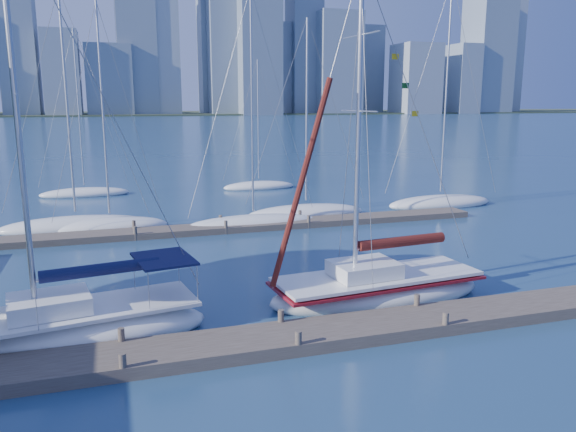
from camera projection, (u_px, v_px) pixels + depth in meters
name	position (u px, v px, depth m)	size (l,w,h in m)	color
ground	(289.00, 344.00, 17.54)	(700.00, 700.00, 0.00)	navy
near_dock	(289.00, 338.00, 17.50)	(26.00, 2.00, 0.40)	#483E35
far_dock	(240.00, 227.00, 33.05)	(30.00, 1.80, 0.36)	#483E35
far_shore	(119.00, 114.00, 316.67)	(800.00, 100.00, 1.50)	#38472D
sailboat_navy	(70.00, 307.00, 17.70)	(8.80, 4.10, 13.70)	white
sailboat_maroon	(377.00, 276.00, 21.27)	(8.75, 3.55, 12.72)	white
bg_boat_0	(76.00, 226.00, 32.89)	(8.99, 5.00, 13.83)	white
bg_boat_1	(110.00, 226.00, 32.85)	(6.95, 4.73, 13.19)	white
bg_boat_2	(253.00, 222.00, 33.87)	(8.27, 3.25, 13.97)	white
bg_boat_3	(306.00, 213.00, 36.69)	(8.12, 3.00, 12.84)	white
bg_boat_5	(440.00, 202.00, 40.35)	(8.44, 4.21, 15.89)	white
bg_boat_6	(85.00, 193.00, 44.82)	(6.98, 2.54, 13.21)	white
bg_boat_7	(259.00, 186.00, 48.49)	(6.35, 2.55, 11.13)	white
skyline	(152.00, 48.00, 287.43)	(503.74, 51.31, 97.61)	gray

